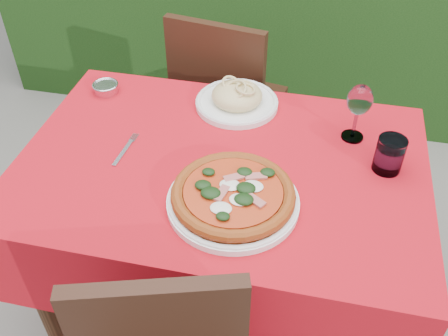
% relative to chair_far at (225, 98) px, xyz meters
% --- Properties ---
extents(ground, '(60.00, 60.00, 0.00)m').
position_rel_chair_far_xyz_m(ground, '(0.14, -0.67, -0.53)').
color(ground, slate).
rests_on(ground, ground).
extents(dining_table, '(1.26, 0.86, 0.75)m').
position_rel_chair_far_xyz_m(dining_table, '(0.14, -0.67, 0.07)').
color(dining_table, '#482917').
rests_on(dining_table, ground).
extents(chair_far, '(0.48, 0.48, 0.92)m').
position_rel_chair_far_xyz_m(chair_far, '(0.00, 0.00, 0.00)').
color(chair_far, black).
rests_on(chair_far, ground).
extents(pizza_plate, '(0.38, 0.38, 0.07)m').
position_rel_chair_far_xyz_m(pizza_plate, '(0.21, -0.85, 0.25)').
color(pizza_plate, white).
rests_on(pizza_plate, dining_table).
extents(pasta_plate, '(0.29, 0.29, 0.08)m').
position_rel_chair_far_xyz_m(pasta_plate, '(0.12, -0.36, 0.25)').
color(pasta_plate, white).
rests_on(pasta_plate, dining_table).
extents(water_glass, '(0.09, 0.09, 0.11)m').
position_rel_chair_far_xyz_m(water_glass, '(0.63, -0.60, 0.27)').
color(water_glass, silver).
rests_on(water_glass, dining_table).
extents(wine_glass, '(0.08, 0.08, 0.20)m').
position_rel_chair_far_xyz_m(wine_glass, '(0.53, -0.46, 0.36)').
color(wine_glass, silver).
rests_on(wine_glass, dining_table).
extents(fork, '(0.04, 0.18, 0.00)m').
position_rel_chair_far_xyz_m(fork, '(-0.17, -0.70, 0.22)').
color(fork, '#B7B7BF').
rests_on(fork, dining_table).
extents(steel_ramekin, '(0.09, 0.09, 0.03)m').
position_rel_chair_far_xyz_m(steel_ramekin, '(-0.36, -0.38, 0.24)').
color(steel_ramekin, silver).
rests_on(steel_ramekin, dining_table).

